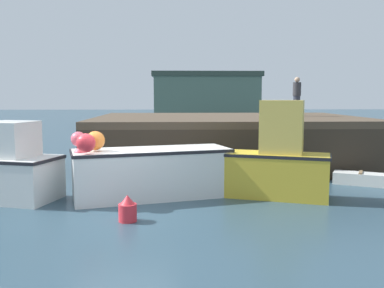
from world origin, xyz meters
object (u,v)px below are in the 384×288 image
(fishing_boat_near_left, at_px, (1,169))
(rowboat, at_px, (360,179))
(fishing_boat_near_right, at_px, (150,171))
(mooring_buoy_foreground, at_px, (128,209))
(fishing_boat_mid, at_px, (269,163))
(dockworker, at_px, (297,97))

(fishing_boat_near_left, height_order, rowboat, fishing_boat_near_left)
(fishing_boat_near_right, bearing_deg, rowboat, 12.40)
(fishing_boat_near_left, bearing_deg, mooring_buoy_foreground, -31.37)
(fishing_boat_near_right, height_order, rowboat, fishing_boat_near_right)
(fishing_boat_near_left, distance_m, mooring_buoy_foreground, 4.24)
(fishing_boat_near_right, xyz_separation_m, fishing_boat_mid, (3.25, -0.08, 0.20))
(fishing_boat_near_left, height_order, fishing_boat_mid, fishing_boat_near_left)
(mooring_buoy_foreground, bearing_deg, fishing_boat_mid, 30.92)
(rowboat, distance_m, dockworker, 5.50)
(dockworker, relative_size, mooring_buoy_foreground, 2.74)
(rowboat, height_order, mooring_buoy_foreground, mooring_buoy_foreground)
(rowboat, bearing_deg, dockworker, 98.25)
(fishing_boat_near_left, xyz_separation_m, fishing_boat_mid, (7.20, -0.03, 0.13))
(fishing_boat_near_left, relative_size, dockworker, 2.78)
(fishing_boat_mid, relative_size, mooring_buoy_foreground, 6.04)
(rowboat, height_order, dockworker, dockworker)
(fishing_boat_near_left, distance_m, fishing_boat_mid, 7.20)
(fishing_boat_near_right, relative_size, rowboat, 2.62)
(fishing_boat_near_left, relative_size, mooring_buoy_foreground, 7.61)
(dockworker, bearing_deg, fishing_boat_near_left, -147.15)
(fishing_boat_mid, bearing_deg, rowboat, 24.89)
(fishing_boat_near_right, relative_size, mooring_buoy_foreground, 7.57)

